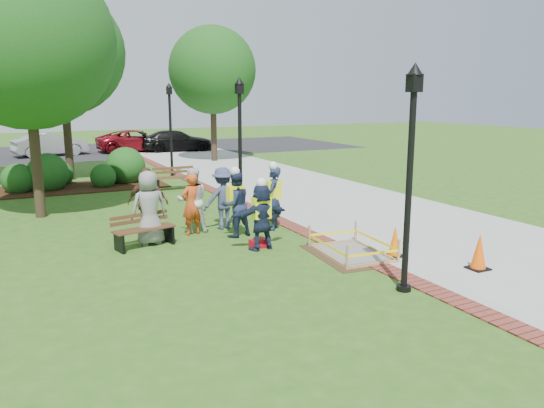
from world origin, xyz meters
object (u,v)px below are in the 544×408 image
hivis_worker_b (273,196)px  lamp_near (410,162)px  hivis_worker_a (261,214)px  hivis_worker_c (235,202)px  bench_near (144,237)px  wet_concrete_pad (352,245)px  cone_front (479,252)px

hivis_worker_b → lamp_near: bearing=-88.7°
hivis_worker_a → hivis_worker_c: 1.40m
hivis_worker_b → hivis_worker_c: 1.25m
bench_near → hivis_worker_a: 2.97m
bench_near → wet_concrete_pad: bearing=-33.7°
hivis_worker_b → wet_concrete_pad: bearing=-79.2°
cone_front → hivis_worker_c: bearing=126.3°
bench_near → hivis_worker_a: hivis_worker_a is taller
lamp_near → hivis_worker_a: lamp_near is taller
lamp_near → wet_concrete_pad: bearing=79.4°
lamp_near → hivis_worker_a: (-1.25, 3.76, -1.60)m
wet_concrete_pad → hivis_worker_b: hivis_worker_b is taller
wet_concrete_pad → hivis_worker_c: (-1.80, 2.76, 0.70)m
hivis_worker_a → lamp_near: bearing=-71.6°
hivis_worker_a → hivis_worker_c: size_ratio=0.94×
hivis_worker_a → wet_concrete_pad: bearing=-38.8°
cone_front → hivis_worker_c: (-3.60, 4.90, 0.54)m
hivis_worker_a → hivis_worker_b: 1.98m
bench_near → hivis_worker_b: bearing=2.9°
cone_front → hivis_worker_b: (-2.37, 5.13, 0.56)m
bench_near → hivis_worker_b: size_ratio=0.83×
wet_concrete_pad → hivis_worker_b: size_ratio=1.28×
bench_near → hivis_worker_b: hivis_worker_b is taller
bench_near → hivis_worker_a: bearing=-29.8°
hivis_worker_b → hivis_worker_c: hivis_worker_b is taller
cone_front → lamp_near: bearing=-173.5°
bench_near → lamp_near: 6.80m
hivis_worker_c → hivis_worker_b: bearing=10.7°
cone_front → lamp_near: (-2.24, -0.26, 2.09)m
wet_concrete_pad → hivis_worker_a: 2.27m
wet_concrete_pad → hivis_worker_c: bearing=123.1°
wet_concrete_pad → lamp_near: lamp_near is taller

